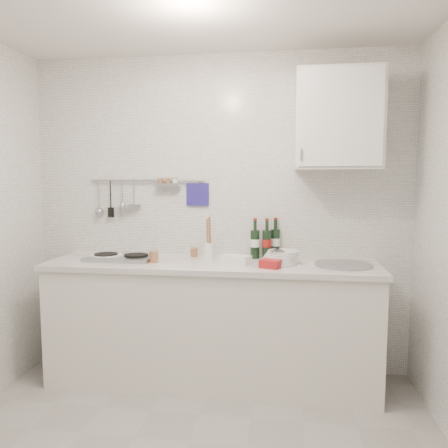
# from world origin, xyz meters

# --- Properties ---
(back_wall) EXTENTS (3.00, 0.02, 2.50)m
(back_wall) POSITION_xyz_m (0.00, 1.40, 1.25)
(back_wall) COLOR silver
(back_wall) RESTS_ON floor
(counter) EXTENTS (2.44, 0.64, 0.96)m
(counter) POSITION_xyz_m (0.01, 1.10, 0.43)
(counter) COLOR silver
(counter) RESTS_ON floor
(wall_rail) EXTENTS (0.98, 0.09, 0.34)m
(wall_rail) POSITION_xyz_m (-0.60, 1.37, 1.43)
(wall_rail) COLOR #93969B
(wall_rail) RESTS_ON back_wall
(wall_cabinet) EXTENTS (0.60, 0.38, 0.70)m
(wall_cabinet) POSITION_xyz_m (0.90, 1.22, 1.95)
(wall_cabinet) COLOR silver
(wall_cabinet) RESTS_ON back_wall
(plate_stack_hob) EXTENTS (0.26, 0.26, 0.03)m
(plate_stack_hob) POSITION_xyz_m (-0.83, 1.10, 0.94)
(plate_stack_hob) COLOR #45509E
(plate_stack_hob) RESTS_ON counter
(plate_stack_sink) EXTENTS (0.28, 0.27, 0.11)m
(plate_stack_sink) POSITION_xyz_m (0.50, 1.09, 0.97)
(plate_stack_sink) COLOR white
(plate_stack_sink) RESTS_ON counter
(wine_bottles) EXTENTS (0.23, 0.14, 0.31)m
(wine_bottles) POSITION_xyz_m (0.39, 1.33, 1.07)
(wine_bottles) COLOR black
(wine_bottles) RESTS_ON counter
(butter_dish) EXTENTS (0.23, 0.18, 0.06)m
(butter_dish) POSITION_xyz_m (0.19, 1.06, 0.95)
(butter_dish) COLOR white
(butter_dish) RESTS_ON counter
(strawberry_punnet) EXTENTS (0.17, 0.17, 0.06)m
(strawberry_punnet) POSITION_xyz_m (0.45, 0.96, 0.95)
(strawberry_punnet) COLOR red
(strawberry_punnet) RESTS_ON counter
(utensil_crock) EXTENTS (0.08, 0.08, 0.33)m
(utensil_crock) POSITION_xyz_m (-0.05, 1.25, 1.00)
(utensil_crock) COLOR white
(utensil_crock) RESTS_ON counter
(jar_a) EXTENTS (0.06, 0.06, 0.07)m
(jar_a) POSITION_xyz_m (-0.18, 1.31, 0.96)
(jar_a) COLOR #905A39
(jar_a) RESTS_ON counter
(jar_b) EXTENTS (0.06, 0.06, 0.07)m
(jar_b) POSITION_xyz_m (0.57, 1.29, 0.96)
(jar_b) COLOR #905A39
(jar_b) RESTS_ON counter
(jar_c) EXTENTS (0.07, 0.07, 0.08)m
(jar_c) POSITION_xyz_m (0.47, 1.21, 0.96)
(jar_c) COLOR #905A39
(jar_c) RESTS_ON counter
(jar_d) EXTENTS (0.07, 0.07, 0.09)m
(jar_d) POSITION_xyz_m (-0.42, 1.03, 0.97)
(jar_d) COLOR #905A39
(jar_d) RESTS_ON counter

